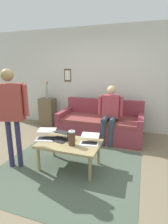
# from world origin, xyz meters

# --- Properties ---
(ground_plane) EXTENTS (7.68, 7.68, 0.00)m
(ground_plane) POSITION_xyz_m (0.00, 0.00, 0.00)
(ground_plane) COLOR #776A50
(area_rug) EXTENTS (2.32, 2.07, 0.01)m
(area_rug) POSITION_xyz_m (0.01, 0.12, 0.00)
(area_rug) COLOR #465545
(area_rug) RESTS_ON ground_plane
(back_wall) EXTENTS (7.04, 0.11, 2.70)m
(back_wall) POSITION_xyz_m (0.00, -2.20, 1.35)
(back_wall) COLOR beige
(back_wall) RESTS_ON ground_plane
(couch) EXTENTS (1.97, 0.93, 0.88)m
(couch) POSITION_xyz_m (-0.16, -1.50, 0.30)
(couch) COLOR brown
(couch) RESTS_ON ground_plane
(coffee_table) EXTENTS (1.02, 0.65, 0.45)m
(coffee_table) POSITION_xyz_m (0.01, 0.02, 0.40)
(coffee_table) COLOR #9B885A
(coffee_table) RESTS_ON ground_plane
(laptop_left) EXTENTS (0.37, 0.37, 0.13)m
(laptop_left) POSITION_xyz_m (0.21, -0.06, 0.49)
(laptop_left) COLOR #28282D
(laptop_left) RESTS_ON coffee_table
(laptop_center) EXTENTS (0.34, 0.36, 0.12)m
(laptop_center) POSITION_xyz_m (-0.31, -0.08, 0.49)
(laptop_center) COLOR silver
(laptop_center) RESTS_ON coffee_table
(laptop_right) EXTENTS (0.41, 0.43, 0.13)m
(laptop_right) POSITION_xyz_m (0.48, -0.03, 0.50)
(laptop_right) COLOR silver
(laptop_right) RESTS_ON coffee_table
(french_press) EXTENTS (0.13, 0.11, 0.27)m
(french_press) POSITION_xyz_m (-0.06, 0.08, 0.57)
(french_press) COLOR #4C3323
(french_press) RESTS_ON coffee_table
(side_shelf) EXTENTS (0.42, 0.32, 0.81)m
(side_shelf) POSITION_xyz_m (1.51, -1.85, 0.41)
(side_shelf) COLOR brown
(side_shelf) RESTS_ON ground_plane
(flower_vase) EXTENTS (0.09, 0.09, 0.48)m
(flower_vase) POSITION_xyz_m (1.51, -1.86, 0.99)
(flower_vase) COLOR #959C94
(flower_vase) RESTS_ON side_shelf
(person_standing) EXTENTS (0.57, 0.30, 1.64)m
(person_standing) POSITION_xyz_m (0.90, 0.29, 1.05)
(person_standing) COLOR #2E2A4D
(person_standing) RESTS_ON ground_plane
(person_seated) EXTENTS (0.55, 0.51, 1.28)m
(person_seated) POSITION_xyz_m (-0.42, -1.27, 0.73)
(person_seated) COLOR #2D3D46
(person_seated) RESTS_ON ground_plane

